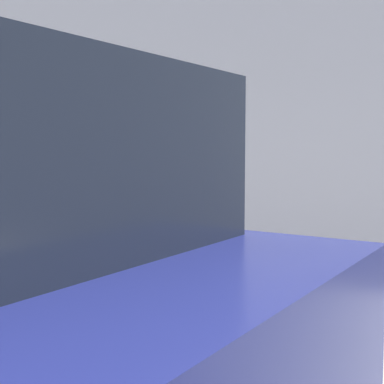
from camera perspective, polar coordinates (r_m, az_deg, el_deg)
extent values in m
cube|color=#9E9B96|center=(4.63, 2.68, -13.47)|extent=(24.00, 2.80, 0.14)
cube|color=gray|center=(7.18, 15.39, 11.43)|extent=(24.00, 0.30, 4.74)
cylinder|color=gray|center=(3.38, 0.00, -10.43)|extent=(0.06, 0.06, 0.99)
cube|color=slate|center=(3.27, 0.00, 0.37)|extent=(0.20, 0.13, 0.28)
cube|color=gray|center=(3.21, -0.69, 0.67)|extent=(0.11, 0.01, 0.10)
cylinder|color=black|center=(3.26, 0.00, 3.85)|extent=(0.21, 0.11, 0.21)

